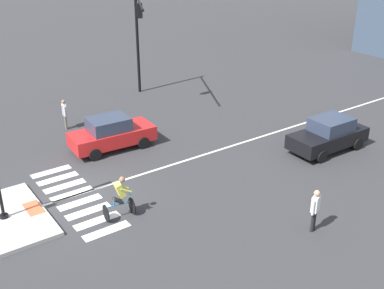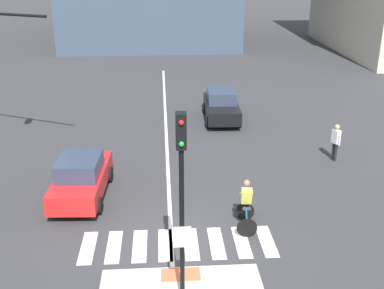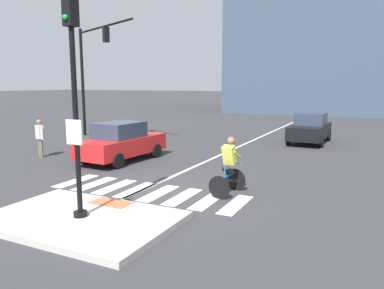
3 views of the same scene
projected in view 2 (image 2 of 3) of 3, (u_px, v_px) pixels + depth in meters
The scene contains 16 objects.
ground_plane at pixel (178, 246), 14.93m from camera, with size 300.00×300.00×0.00m, color #333335.
tactile_pad_front at pixel (181, 274), 13.36m from camera, with size 1.10×0.60×0.01m, color #DB5B38.
signal_pole at pixel (182, 196), 11.18m from camera, with size 0.44×0.38×5.11m.
crosswalk_stripe_a at pixel (88, 248), 14.83m from camera, with size 0.44×1.80×0.01m, color silver.
crosswalk_stripe_b at pixel (114, 247), 14.88m from camera, with size 0.44×1.80×0.01m, color silver.
crosswalk_stripe_c at pixel (140, 246), 14.93m from camera, with size 0.44×1.80×0.01m, color silver.
crosswalk_stripe_d at pixel (166, 245), 14.98m from camera, with size 0.44×1.80×0.01m, color silver.
crosswalk_stripe_e at pixel (191, 244), 15.03m from camera, with size 0.44×1.80×0.01m, color silver.
crosswalk_stripe_f at pixel (216, 243), 15.08m from camera, with size 0.44×1.80×0.01m, color silver.
crosswalk_stripe_g at pixel (242, 242), 15.12m from camera, with size 0.44×1.80×0.01m, color silver.
crosswalk_stripe_h at pixel (267, 241), 15.17m from camera, with size 0.44×1.80×0.01m, color silver.
lane_centre_line at pixel (166, 134), 24.18m from camera, with size 0.14×28.00×0.01m, color silver.
car_black_eastbound_far at pixel (221, 105), 25.95m from camera, with size 1.93×4.14×1.64m.
car_red_westbound_near at pixel (81, 177), 17.63m from camera, with size 2.01×4.19×1.64m.
cyclist at pixel (246, 204), 15.63m from camera, with size 0.76×1.15×1.68m.
pedestrian_waiting_far_side at pixel (336, 139), 20.74m from camera, with size 0.33×0.52×1.67m.
Camera 2 is at (-0.42, -12.68, 8.50)m, focal length 44.72 mm.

